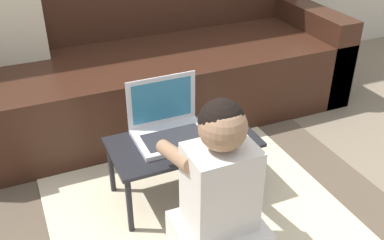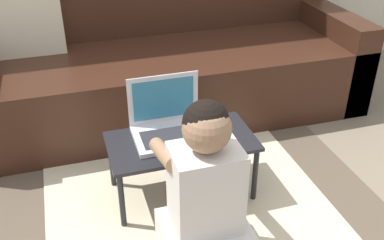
{
  "view_description": "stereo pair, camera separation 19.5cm",
  "coord_description": "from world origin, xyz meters",
  "views": [
    {
      "loc": [
        -0.74,
        -1.26,
        1.33
      ],
      "look_at": [
        -0.06,
        0.28,
        0.35
      ],
      "focal_mm": 42.0,
      "sensor_mm": 36.0,
      "label": 1
    },
    {
      "loc": [
        -0.56,
        -1.33,
        1.33
      ],
      "look_at": [
        -0.06,
        0.28,
        0.35
      ],
      "focal_mm": 42.0,
      "sensor_mm": 36.0,
      "label": 2
    }
  ],
  "objects": [
    {
      "name": "ground_plane",
      "position": [
        0.0,
        0.0,
        0.0
      ],
      "size": [
        16.0,
        16.0,
        0.0
      ],
      "primitive_type": "plane",
      "color": "#7F705B"
    },
    {
      "name": "area_rug",
      "position": [
        -0.13,
        0.03,
        0.0
      ],
      "size": [
        1.69,
        1.56,
        0.01
      ],
      "color": "brown",
      "rests_on": "ground_plane"
    },
    {
      "name": "couch",
      "position": [
        0.01,
        1.06,
        0.3
      ],
      "size": [
        2.22,
        0.82,
        0.89
      ],
      "color": "#381E14",
      "rests_on": "ground_plane"
    },
    {
      "name": "laptop_desk",
      "position": [
        -0.13,
        0.23,
        0.26
      ],
      "size": [
        0.63,
        0.33,
        0.29
      ],
      "color": "black",
      "rests_on": "ground_plane"
    },
    {
      "name": "laptop",
      "position": [
        -0.16,
        0.28,
        0.33
      ],
      "size": [
        0.31,
        0.24,
        0.25
      ],
      "color": "silver",
      "rests_on": "laptop_desk"
    },
    {
      "name": "computer_mouse",
      "position": [
        0.06,
        0.22,
        0.31
      ],
      "size": [
        0.06,
        0.12,
        0.04
      ],
      "color": "silver",
      "rests_on": "laptop_desk"
    },
    {
      "name": "person_seated",
      "position": [
        -0.15,
        -0.16,
        0.3
      ],
      "size": [
        0.32,
        0.43,
        0.67
      ],
      "color": "silver",
      "rests_on": "ground_plane"
    }
  ]
}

